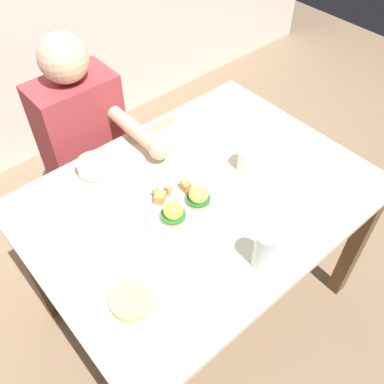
% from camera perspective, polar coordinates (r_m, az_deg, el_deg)
% --- Properties ---
extents(ground_plane, '(6.00, 6.00, 0.00)m').
position_cam_1_polar(ground_plane, '(2.10, 0.78, -14.08)').
color(ground_plane, '#7F664C').
extents(dining_table, '(1.20, 0.90, 0.74)m').
position_cam_1_polar(dining_table, '(1.58, 1.01, -2.97)').
color(dining_table, beige).
rests_on(dining_table, ground_plane).
extents(eggs_benedict_plate, '(0.27, 0.27, 0.09)m').
position_cam_1_polar(eggs_benedict_plate, '(1.43, -1.07, -1.91)').
color(eggs_benedict_plate, white).
rests_on(eggs_benedict_plate, dining_table).
extents(fruit_bowl, '(0.12, 0.12, 0.06)m').
position_cam_1_polar(fruit_bowl, '(1.59, -13.14, 3.37)').
color(fruit_bowl, white).
rests_on(fruit_bowl, dining_table).
extents(coffee_mug, '(0.11, 0.08, 0.09)m').
position_cam_1_polar(coffee_mug, '(1.57, 7.74, 4.55)').
color(coffee_mug, white).
rests_on(coffee_mug, dining_table).
extents(fork, '(0.15, 0.05, 0.00)m').
position_cam_1_polar(fork, '(1.44, 10.65, -3.65)').
color(fork, silver).
rests_on(fork, dining_table).
extents(water_glass_near, '(0.07, 0.07, 0.14)m').
position_cam_1_polar(water_glass_near, '(1.29, 9.83, -7.83)').
color(water_glass_near, silver).
rests_on(water_glass_near, dining_table).
extents(side_plate, '(0.20, 0.20, 0.04)m').
position_cam_1_polar(side_plate, '(1.25, -8.14, -14.58)').
color(side_plate, white).
rests_on(side_plate, dining_table).
extents(diner_person, '(0.34, 0.54, 1.14)m').
position_cam_1_polar(diner_person, '(1.89, -13.89, 6.38)').
color(diner_person, '#33333D').
rests_on(diner_person, ground_plane).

